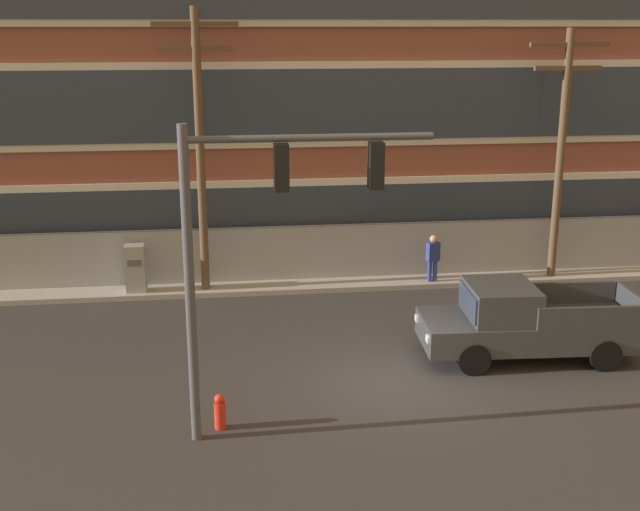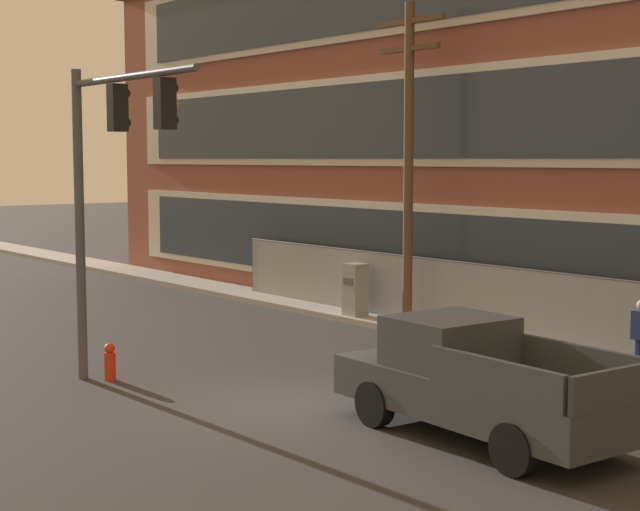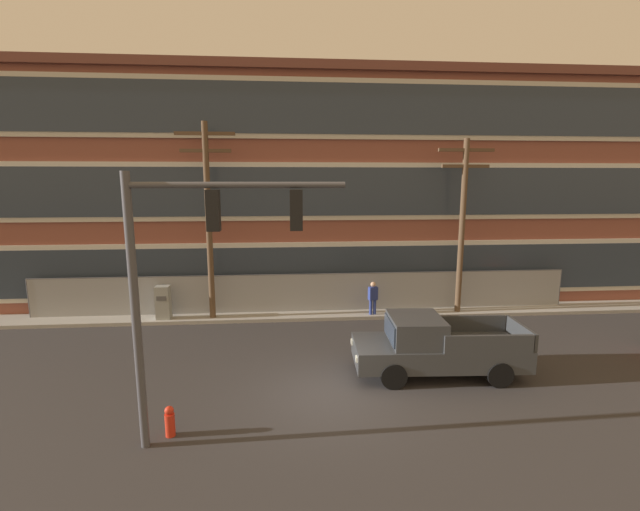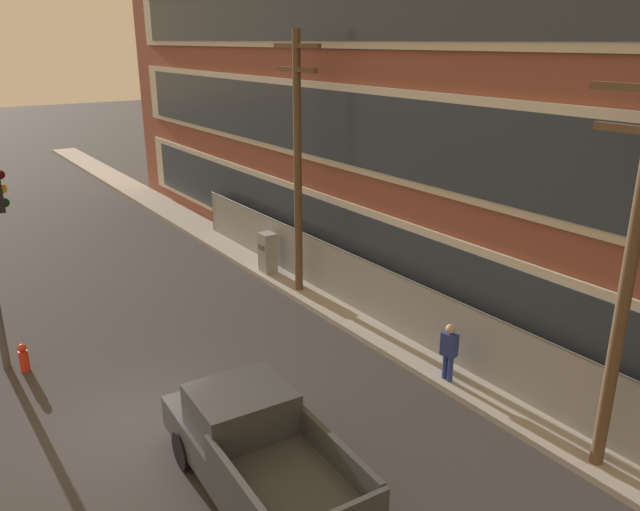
{
  "view_description": "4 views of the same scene",
  "coord_description": "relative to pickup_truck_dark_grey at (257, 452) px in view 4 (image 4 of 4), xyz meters",
  "views": [
    {
      "loc": [
        -3.9,
        -17.03,
        8.17
      ],
      "look_at": [
        -1.13,
        5.46,
        1.6
      ],
      "focal_mm": 45.0,
      "sensor_mm": 36.0,
      "label": 1
    },
    {
      "loc": [
        14.32,
        -10.76,
        4.6
      ],
      "look_at": [
        -1.85,
        2.04,
        2.56
      ],
      "focal_mm": 55.0,
      "sensor_mm": 36.0,
      "label": 2
    },
    {
      "loc": [
        -1.22,
        -11.63,
        6.2
      ],
      "look_at": [
        0.13,
        5.07,
        3.27
      ],
      "focal_mm": 24.0,
      "sensor_mm": 36.0,
      "label": 3
    },
    {
      "loc": [
        12.41,
        -3.53,
        8.32
      ],
      "look_at": [
        0.1,
        4.86,
        3.16
      ],
      "focal_mm": 35.0,
      "sensor_mm": 36.0,
      "label": 4
    }
  ],
  "objects": [
    {
      "name": "ground_plane",
      "position": [
        -3.52,
        -1.07,
        -0.93
      ],
      "size": [
        160.0,
        160.0,
        0.0
      ],
      "primitive_type": "plane",
      "color": "#333030"
    },
    {
      "name": "sidewalk_building_side",
      "position": [
        -3.52,
        6.43,
        -0.85
      ],
      "size": [
        80.0,
        1.69,
        0.16
      ],
      "primitive_type": "cube",
      "color": "#9E9B93",
      "rests_on": "ground"
    },
    {
      "name": "brick_mill_building",
      "position": [
        -1.51,
        11.61,
        4.81
      ],
      "size": [
        50.1,
        9.26,
        11.46
      ],
      "color": "brown",
      "rests_on": "ground"
    },
    {
      "name": "chain_link_fence",
      "position": [
        -3.78,
        6.69,
        0.06
      ],
      "size": [
        24.94,
        0.06,
        1.95
      ],
      "color": "gray",
      "rests_on": "ground"
    },
    {
      "name": "pickup_truck_dark_grey",
      "position": [
        0.0,
        0.0,
        0.0
      ],
      "size": [
        5.55,
        2.32,
        1.94
      ],
      "color": "#383A3D",
      "rests_on": "ground"
    },
    {
      "name": "utility_pole_near_corner",
      "position": [
        -8.06,
        6.08,
        3.87
      ],
      "size": [
        2.5,
        0.26,
        8.66
      ],
      "color": "brown",
      "rests_on": "ground"
    },
    {
      "name": "utility_pole_midblock",
      "position": [
        3.26,
        6.07,
        3.55
      ],
      "size": [
        2.52,
        0.26,
        8.05
      ],
      "color": "brown",
      "rests_on": "ground"
    },
    {
      "name": "electrical_cabinet",
      "position": [
        -10.19,
        6.06,
        -0.11
      ],
      "size": [
        0.6,
        0.52,
        1.64
      ],
      "color": "#939993",
      "rests_on": "ground"
    },
    {
      "name": "pedestrian_near_cabinet",
      "position": [
        -0.81,
        5.91,
        0.04
      ],
      "size": [
        0.45,
        0.34,
        1.69
      ],
      "color": "navy",
      "rests_on": "ground"
    },
    {
      "name": "fire_hydrant",
      "position": [
        -7.64,
        -2.82,
        -0.55
      ],
      "size": [
        0.24,
        0.24,
        0.78
      ],
      "color": "red",
      "rests_on": "ground"
    }
  ]
}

